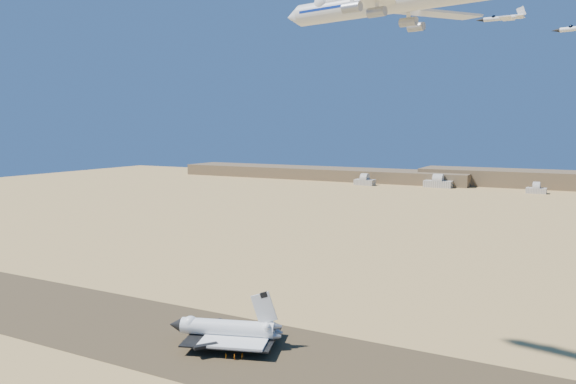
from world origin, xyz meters
The scene contains 10 objects.
ground centered at (0.00, 0.00, 0.00)m, with size 1200.00×1200.00×0.00m, color tan.
runway centered at (0.00, 0.00, 0.03)m, with size 600.00×50.00×0.06m, color #4D3B26.
ridgeline centered at (65.32, 527.31, 7.63)m, with size 960.00×90.00×18.00m.
hangars centered at (-64.00, 478.43, 4.83)m, with size 200.50×29.50×30.00m.
shuttle centered at (-10.76, 2.03, 4.69)m, with size 35.83×28.74×17.45m.
carrier_747 centered at (38.86, 3.53, 97.00)m, with size 72.97×55.39×18.11m.
crew_a centered at (-5.02, -6.85, 0.88)m, with size 0.60×0.39×1.64m, color orange.
crew_b centered at (-0.76, -4.81, 0.96)m, with size 0.87×0.50×1.80m, color orange.
crew_c centered at (-2.42, -6.34, 0.94)m, with size 1.03×0.53×1.76m, color orange.
chase_jet_d centered at (58.23, 51.26, 99.24)m, with size 14.65×7.87×3.65m.
Camera 1 is at (83.43, -134.55, 66.25)m, focal length 35.00 mm.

